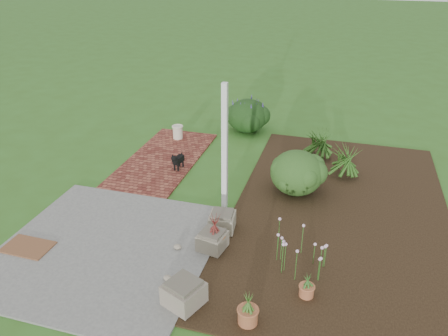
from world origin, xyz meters
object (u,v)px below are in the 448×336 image
(black_dog, at_px, (178,160))
(evergreen_shrub, at_px, (297,172))
(cream_ceramic_urn, at_px, (178,132))
(stone_trough_near, at_px, (184,294))

(black_dog, xyz_separation_m, evergreen_shrub, (2.71, -0.23, 0.21))
(black_dog, relative_size, evergreen_shrub, 0.43)
(cream_ceramic_urn, bearing_deg, stone_trough_near, -67.52)
(black_dog, bearing_deg, evergreen_shrub, 3.42)
(cream_ceramic_urn, distance_m, evergreen_shrub, 3.89)
(stone_trough_near, relative_size, cream_ceramic_urn, 1.43)
(black_dog, height_order, evergreen_shrub, evergreen_shrub)
(cream_ceramic_urn, height_order, evergreen_shrub, evergreen_shrub)
(cream_ceramic_urn, bearing_deg, evergreen_shrub, -29.62)
(stone_trough_near, height_order, cream_ceramic_urn, cream_ceramic_urn)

